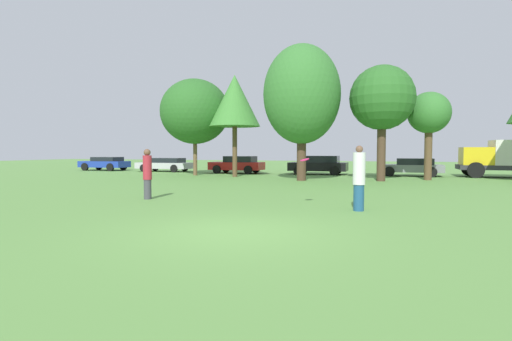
# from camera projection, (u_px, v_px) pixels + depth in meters

# --- Properties ---
(ground_plane) EXTENTS (120.00, 120.00, 0.00)m
(ground_plane) POSITION_uv_depth(u_px,v_px,m) (234.00, 232.00, 8.43)
(ground_plane) COLOR #5B8E42
(person_thrower) EXTENTS (0.31, 0.31, 1.78)m
(person_thrower) POSITION_uv_depth(u_px,v_px,m) (147.00, 173.00, 14.06)
(person_thrower) COLOR #3F3F47
(person_thrower) RESTS_ON ground
(person_catcher) EXTENTS (0.35, 0.35, 1.86)m
(person_catcher) POSITION_uv_depth(u_px,v_px,m) (359.00, 178.00, 11.32)
(person_catcher) COLOR navy
(person_catcher) RESTS_ON ground
(frisbee) EXTENTS (0.29, 0.28, 0.13)m
(frisbee) POSITION_uv_depth(u_px,v_px,m) (305.00, 160.00, 12.27)
(frisbee) COLOR #F21E72
(tree_0) EXTENTS (4.78, 4.78, 6.70)m
(tree_0) POSITION_uv_depth(u_px,v_px,m) (195.00, 112.00, 27.66)
(tree_0) COLOR brown
(tree_0) RESTS_ON ground
(tree_1) EXTENTS (3.37, 3.37, 6.69)m
(tree_1) POSITION_uv_depth(u_px,v_px,m) (235.00, 101.00, 26.10)
(tree_1) COLOR brown
(tree_1) RESTS_ON ground
(tree_2) EXTENTS (4.40, 4.40, 7.78)m
(tree_2) POSITION_uv_depth(u_px,v_px,m) (302.00, 95.00, 22.72)
(tree_2) COLOR #473323
(tree_2) RESTS_ON ground
(tree_3) EXTENTS (3.62, 3.62, 6.50)m
(tree_3) POSITION_uv_depth(u_px,v_px,m) (382.00, 99.00, 22.29)
(tree_3) COLOR #473323
(tree_3) RESTS_ON ground
(tree_4) EXTENTS (2.43, 2.43, 5.14)m
(tree_4) POSITION_uv_depth(u_px,v_px,m) (429.00, 114.00, 23.14)
(tree_4) COLOR brown
(tree_4) RESTS_ON ground
(parked_car_blue) EXTENTS (4.27, 1.97, 1.18)m
(parked_car_blue) POSITION_uv_depth(u_px,v_px,m) (105.00, 163.00, 34.76)
(parked_car_blue) COLOR #1E389E
(parked_car_blue) RESTS_ON ground
(parked_car_silver) EXTENTS (4.60, 1.92, 1.12)m
(parked_car_silver) POSITION_uv_depth(u_px,v_px,m) (165.00, 164.00, 32.87)
(parked_car_silver) COLOR #B2B2B7
(parked_car_silver) RESTS_ON ground
(parked_car_red) EXTENTS (4.08, 2.00, 1.31)m
(parked_car_red) POSITION_uv_depth(u_px,v_px,m) (238.00, 164.00, 30.46)
(parked_car_red) COLOR red
(parked_car_red) RESTS_ON ground
(parked_car_black) EXTENTS (4.17, 2.09, 1.35)m
(parked_car_black) POSITION_uv_depth(u_px,v_px,m) (319.00, 165.00, 28.95)
(parked_car_black) COLOR black
(parked_car_black) RESTS_ON ground
(parked_car_grey) EXTENTS (4.21, 1.96, 1.21)m
(parked_car_grey) POSITION_uv_depth(u_px,v_px,m) (411.00, 167.00, 26.92)
(parked_car_grey) COLOR slate
(parked_car_grey) RESTS_ON ground
(delivery_truck_yellow) EXTENTS (5.95, 2.52, 2.40)m
(delivery_truck_yellow) POSITION_uv_depth(u_px,v_px,m) (511.00, 157.00, 25.43)
(delivery_truck_yellow) COLOR #2D2D33
(delivery_truck_yellow) RESTS_ON ground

